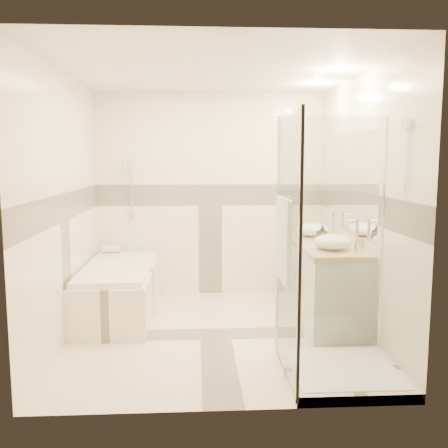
{
  "coord_description": "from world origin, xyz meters",
  "views": [
    {
      "loc": [
        -0.18,
        -4.68,
        1.7
      ],
      "look_at": [
        0.1,
        0.25,
        1.05
      ],
      "focal_mm": 40.0,
      "sensor_mm": 36.0,
      "label": 1
    }
  ],
  "objects": [
    {
      "name": "faucet_far",
      "position": [
        1.32,
        -0.13,
        1.02
      ],
      "size": [
        0.12,
        0.03,
        0.29
      ],
      "color": "silver",
      "rests_on": "vanity"
    },
    {
      "name": "room",
      "position": [
        0.06,
        0.01,
        1.26
      ],
      "size": [
        2.82,
        3.02,
        2.52
      ],
      "color": "beige",
      "rests_on": "ground"
    },
    {
      "name": "vanity",
      "position": [
        1.12,
        0.3,
        0.43
      ],
      "size": [
        0.58,
        1.62,
        0.85
      ],
      "color": "white",
      "rests_on": "ground"
    },
    {
      "name": "rolled_towel",
      "position": [
        -1.21,
        1.36,
        0.61
      ],
      "size": [
        0.21,
        0.1,
        0.1
      ],
      "primitive_type": "cylinder",
      "rotation": [
        0.0,
        1.57,
        0.0
      ],
      "color": "silver",
      "rests_on": "bathtub"
    },
    {
      "name": "amenity_bottle_a",
      "position": [
        1.1,
        0.3,
        0.94
      ],
      "size": [
        0.1,
        0.1,
        0.17
      ],
      "primitive_type": "imported",
      "rotation": [
        0.0,
        0.0,
        0.37
      ],
      "color": "black",
      "rests_on": "vanity"
    },
    {
      "name": "vessel_sink_far",
      "position": [
        1.1,
        -0.13,
        0.92
      ],
      "size": [
        0.36,
        0.36,
        0.15
      ],
      "primitive_type": "ellipsoid",
      "color": "white",
      "rests_on": "vanity"
    },
    {
      "name": "shower_enclosure",
      "position": [
        0.83,
        -0.97,
        0.51
      ],
      "size": [
        0.96,
        0.93,
        2.04
      ],
      "color": "beige",
      "rests_on": "ground"
    },
    {
      "name": "amenity_bottle_b",
      "position": [
        1.1,
        0.25,
        0.93
      ],
      "size": [
        0.15,
        0.15,
        0.16
      ],
      "primitive_type": "imported",
      "rotation": [
        0.0,
        0.0,
        -0.21
      ],
      "color": "black",
      "rests_on": "vanity"
    },
    {
      "name": "faucet_near",
      "position": [
        1.32,
        0.7,
        1.0
      ],
      "size": [
        0.11,
        0.03,
        0.26
      ],
      "color": "silver",
      "rests_on": "vanity"
    },
    {
      "name": "folded_towels",
      "position": [
        1.1,
        0.99,
        0.88
      ],
      "size": [
        0.17,
        0.24,
        0.07
      ],
      "primitive_type": "cube",
      "rotation": [
        0.0,
        0.0,
        -0.2
      ],
      "color": "silver",
      "rests_on": "vanity"
    },
    {
      "name": "bathtub",
      "position": [
        -1.02,
        0.65,
        0.31
      ],
      "size": [
        0.75,
        1.7,
        0.56
      ],
      "color": "beige",
      "rests_on": "ground"
    },
    {
      "name": "vessel_sink_near",
      "position": [
        1.1,
        0.7,
        0.92
      ],
      "size": [
        0.37,
        0.37,
        0.15
      ],
      "primitive_type": "ellipsoid",
      "color": "white",
      "rests_on": "vanity"
    }
  ]
}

